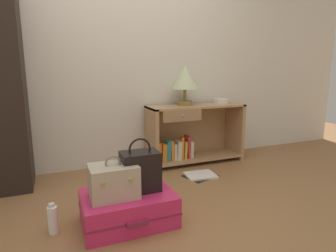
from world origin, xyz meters
name	(u,v)px	position (x,y,z in m)	size (l,w,h in m)	color
ground_plane	(171,229)	(0.00, 0.00, 0.00)	(9.00, 9.00, 0.00)	olive
back_wall	(116,47)	(0.00, 1.50, 1.30)	(6.40, 0.10, 2.60)	silver
bookshelf	(191,134)	(0.78, 1.25, 0.33)	(1.11, 0.39, 0.67)	tan
table_lamp	(185,79)	(0.71, 1.27, 0.96)	(0.30, 0.30, 0.44)	olive
bowl	(221,101)	(1.18, 1.26, 0.69)	(0.18, 0.18, 0.06)	silver
suitcase_large	(128,208)	(-0.24, 0.19, 0.11)	(0.63, 0.46, 0.22)	#DB2860
train_case	(114,181)	(-0.34, 0.18, 0.33)	(0.31, 0.24, 0.29)	#B7A88E
handbag	(140,171)	(-0.14, 0.21, 0.36)	(0.26, 0.18, 0.38)	black
bottle	(53,219)	(-0.73, 0.25, 0.10)	(0.06, 0.06, 0.21)	white
open_book_on_floor	(200,175)	(0.66, 0.79, 0.01)	(0.37, 0.33, 0.02)	white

